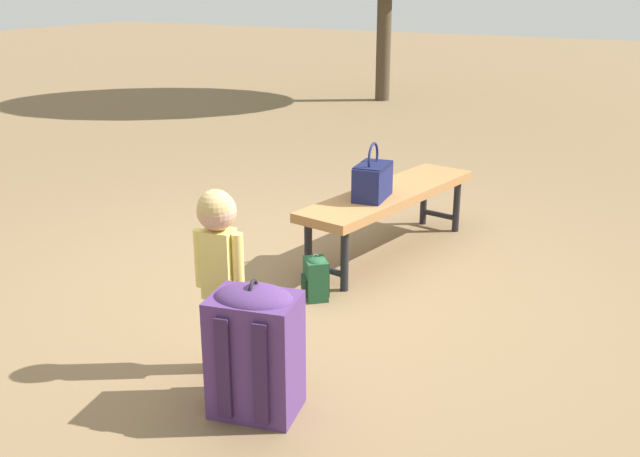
% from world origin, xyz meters
% --- Properties ---
extents(ground_plane, '(40.00, 40.00, 0.00)m').
position_xyz_m(ground_plane, '(0.00, 0.00, 0.00)').
color(ground_plane, brown).
rests_on(ground_plane, ground).
extents(park_bench, '(1.64, 0.66, 0.45)m').
position_xyz_m(park_bench, '(-0.82, 0.17, 0.39)').
color(park_bench, '#9E6B3D').
rests_on(park_bench, ground).
extents(handbag, '(0.34, 0.22, 0.37)m').
position_xyz_m(handbag, '(-0.59, 0.14, 0.58)').
color(handbag, '#191E4C').
rests_on(handbag, park_bench).
extents(child_standing, '(0.18, 0.24, 0.91)m').
position_xyz_m(child_standing, '(1.02, 0.10, 0.60)').
color(child_standing, '#E5B2C6').
rests_on(child_standing, ground).
extents(backpack_large, '(0.38, 0.42, 0.62)m').
position_xyz_m(backpack_large, '(1.25, 0.44, 0.31)').
color(backpack_large, '#4C2D66').
rests_on(backpack_large, ground).
extents(backpack_small, '(0.21, 0.20, 0.28)m').
position_xyz_m(backpack_small, '(0.08, 0.09, 0.14)').
color(backpack_small, '#1E4C2D').
rests_on(backpack_small, ground).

